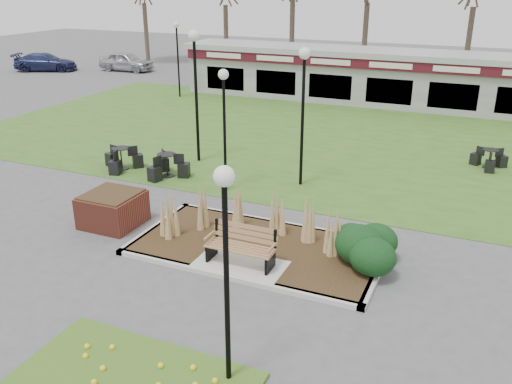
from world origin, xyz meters
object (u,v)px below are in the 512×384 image
at_px(park_bench, 242,245).
at_px(lamp_post_near_left, 224,104).
at_px(bistro_set_c, 489,162).
at_px(car_silver, 126,61).
at_px(lamp_post_mid_right, 304,87).
at_px(lamp_post_mid_left, 195,68).
at_px(bistro_set_a, 167,169).
at_px(lamp_post_far_left, 177,43).
at_px(food_pavilion, 395,78).
at_px(car_blue, 46,62).
at_px(brick_planter, 113,209).
at_px(car_black, 266,78).
at_px(lamp_post_near_right, 225,231).
at_px(bistro_set_b, 122,162).

height_order(park_bench, lamp_post_near_left, lamp_post_near_left).
relative_size(bistro_set_c, car_silver, 0.32).
bearing_deg(lamp_post_mid_right, park_bench, -84.66).
relative_size(lamp_post_mid_left, bistro_set_a, 3.21).
xyz_separation_m(lamp_post_near_left, car_silver, (-17.80, 18.94, -2.20)).
relative_size(lamp_post_far_left, bistro_set_a, 2.82).
xyz_separation_m(park_bench, car_silver, (-20.45, 23.34, 0.12)).
height_order(food_pavilion, car_blue, food_pavilion).
height_order(lamp_post_mid_right, bistro_set_c, lamp_post_mid_right).
xyz_separation_m(lamp_post_mid_right, bistro_set_c, (5.80, 4.39, -3.07)).
bearing_deg(lamp_post_near_left, brick_planter, -115.65).
bearing_deg(food_pavilion, car_black, 172.61).
distance_m(park_bench, lamp_post_near_left, 5.63).
bearing_deg(car_black, lamp_post_near_left, -147.26).
height_order(food_pavilion, bistro_set_c, food_pavilion).
relative_size(food_pavilion, lamp_post_mid_right, 5.39).
height_order(lamp_post_near_right, car_blue, lamp_post_near_right).
height_order(brick_planter, lamp_post_mid_right, lamp_post_mid_right).
relative_size(bistro_set_c, car_black, 0.30).
distance_m(lamp_post_mid_right, car_blue, 29.69).
bearing_deg(park_bench, car_blue, 141.16).
relative_size(lamp_post_near_right, bistro_set_b, 2.71).
xyz_separation_m(food_pavilion, car_blue, (-26.00, 1.22, -0.82)).
relative_size(park_bench, lamp_post_mid_left, 0.35).
height_order(food_pavilion, car_black, food_pavilion).
distance_m(bistro_set_b, car_black, 16.03).
bearing_deg(food_pavilion, lamp_post_mid_left, -111.01).
height_order(brick_planter, lamp_post_near_left, lamp_post_near_left).
bearing_deg(car_black, lamp_post_mid_left, -153.22).
xyz_separation_m(park_bench, lamp_post_near_left, (-2.65, 4.40, 2.31)).
xyz_separation_m(bistro_set_c, car_blue, (-31.25, 10.66, 0.40)).
height_order(brick_planter, car_blue, car_blue).
relative_size(bistro_set_a, car_silver, 0.37).
height_order(lamp_post_mid_left, car_blue, lamp_post_mid_left).
bearing_deg(lamp_post_far_left, car_silver, 142.50).
bearing_deg(lamp_post_near_left, bistro_set_a, 171.98).
distance_m(lamp_post_near_right, car_blue, 37.01).
relative_size(park_bench, bistro_set_b, 1.15).
bearing_deg(food_pavilion, bistro_set_a, -108.92).
relative_size(food_pavilion, car_silver, 5.94).
relative_size(brick_planter, food_pavilion, 0.06).
xyz_separation_m(brick_planter, lamp_post_near_left, (1.75, 3.65, 2.42)).
bearing_deg(car_blue, bistro_set_a, -151.25).
bearing_deg(lamp_post_mid_right, lamp_post_near_left, -144.74).
xyz_separation_m(lamp_post_far_left, car_blue, (-14.14, 4.18, -2.46)).
bearing_deg(park_bench, lamp_post_near_right, -68.32).
height_order(lamp_post_near_left, bistro_set_c, lamp_post_near_left).
bearing_deg(car_black, lamp_post_mid_right, -138.77).
distance_m(lamp_post_far_left, bistro_set_a, 14.04).
height_order(lamp_post_near_right, bistro_set_c, lamp_post_near_right).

